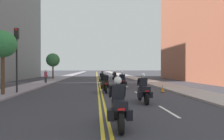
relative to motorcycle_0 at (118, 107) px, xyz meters
The scene contains 19 objects.
ground_plane 42.07m from the motorcycle_0, 90.55° to the left, with size 264.00×264.00×0.00m, color #343239.
sidewalk_left 42.75m from the motorcycle_0, 100.25° to the left, with size 2.83×144.00×0.12m, color gray.
sidewalk_right 42.62m from the motorcycle_0, 80.82° to the left, with size 2.83×144.00×0.12m, color #A7958F.
centreline_yellow_inner 42.07m from the motorcycle_0, 90.72° to the left, with size 0.12×132.00×0.01m, color yellow.
centreline_yellow_outer 42.07m from the motorcycle_0, 90.39° to the left, with size 0.12×132.00×0.01m, color yellow.
lane_dashes_white 23.21m from the motorcycle_0, 83.84° to the left, with size 0.14×56.40×0.01m.
building_left_1 36.33m from the motorcycle_0, 121.09° to the left, with size 8.45×19.17×27.34m.
building_right_1 27.93m from the motorcycle_0, 53.61° to the left, with size 6.96×20.28×16.36m.
motorcycle_0 is the anchor object (origin of this frame).
motorcycle_1 4.69m from the motorcycle_0, 65.84° to the left, with size 0.76×2.19×1.65m.
motorcycle_2 8.88m from the motorcycle_0, 89.96° to the left, with size 0.78×2.17×1.66m.
motorcycle_3 12.67m from the motorcycle_0, 81.42° to the left, with size 0.77×2.15×1.60m.
motorcycle_4 16.89m from the motorcycle_0, 89.90° to the left, with size 0.77×2.13×1.60m.
motorcycle_5 21.07m from the motorcycle_0, 84.72° to the left, with size 0.77×2.14×1.63m.
traffic_cone_0 9.78m from the motorcycle_0, 61.97° to the left, with size 0.31×0.31×0.65m.
traffic_light_near 11.13m from the motorcycle_0, 127.69° to the left, with size 0.28×0.38×4.90m.
pedestrian_0 19.93m from the motorcycle_0, 110.81° to the left, with size 0.50×0.29×1.70m.
street_tree_0 10.83m from the motorcycle_0, 133.24° to the left, with size 1.85×1.85×4.53m.
street_tree_1 28.87m from the motorcycle_0, 106.47° to the left, with size 2.32×2.32×4.53m.
Camera 1 is at (-0.31, -0.23, 1.91)m, focal length 30.58 mm.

